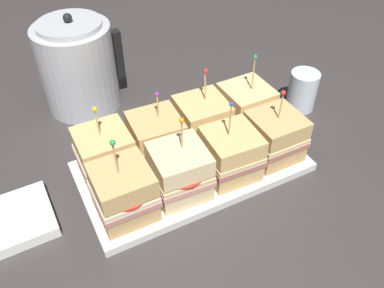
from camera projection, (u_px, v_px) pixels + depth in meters
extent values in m
plane|color=#383333|center=(192.00, 169.00, 0.86)|extent=(6.00, 6.00, 0.00)
cube|color=silver|center=(192.00, 168.00, 0.86)|extent=(0.46, 0.24, 0.01)
cube|color=silver|center=(192.00, 165.00, 0.85)|extent=(0.46, 0.24, 0.01)
cube|color=tan|center=(126.00, 204.00, 0.74)|extent=(0.10, 0.10, 0.04)
cube|color=tan|center=(124.00, 195.00, 0.73)|extent=(0.10, 0.10, 0.01)
cube|color=beige|center=(123.00, 191.00, 0.72)|extent=(0.10, 0.10, 0.01)
cylinder|color=red|center=(126.00, 195.00, 0.70)|extent=(0.07, 0.07, 0.00)
cube|color=tan|center=(122.00, 180.00, 0.70)|extent=(0.10, 0.10, 0.04)
cylinder|color=tan|center=(116.00, 160.00, 0.67)|extent=(0.00, 0.01, 0.08)
sphere|color=green|center=(113.00, 143.00, 0.64)|extent=(0.01, 0.01, 0.01)
cube|color=beige|center=(180.00, 183.00, 0.78)|extent=(0.10, 0.10, 0.04)
cube|color=tan|center=(180.00, 174.00, 0.76)|extent=(0.11, 0.11, 0.01)
cube|color=beige|center=(179.00, 170.00, 0.76)|extent=(0.11, 0.11, 0.01)
cylinder|color=red|center=(184.00, 174.00, 0.74)|extent=(0.08, 0.08, 0.00)
cube|color=beige|center=(179.00, 159.00, 0.74)|extent=(0.10, 0.10, 0.04)
cylinder|color=tan|center=(182.00, 136.00, 0.71)|extent=(0.00, 0.00, 0.07)
sphere|color=orange|center=(182.00, 120.00, 0.69)|extent=(0.01, 0.01, 0.01)
cube|color=tan|center=(230.00, 165.00, 0.82)|extent=(0.10, 0.10, 0.04)
cube|color=#B26B60|center=(231.00, 156.00, 0.80)|extent=(0.11, 0.11, 0.01)
cube|color=beige|center=(231.00, 152.00, 0.79)|extent=(0.11, 0.11, 0.01)
cube|color=#E0B771|center=(232.00, 142.00, 0.78)|extent=(0.10, 0.10, 0.04)
cylinder|color=tan|center=(230.00, 122.00, 0.74)|extent=(0.00, 0.00, 0.08)
sphere|color=blue|center=(231.00, 104.00, 0.72)|extent=(0.01, 0.01, 0.01)
cube|color=tan|center=(273.00, 147.00, 0.86)|extent=(0.10, 0.10, 0.04)
cube|color=#B26B60|center=(274.00, 138.00, 0.84)|extent=(0.10, 0.10, 0.01)
cube|color=beige|center=(275.00, 134.00, 0.83)|extent=(0.10, 0.10, 0.01)
cube|color=tan|center=(277.00, 125.00, 0.82)|extent=(0.10, 0.10, 0.04)
cylinder|color=tan|center=(281.00, 108.00, 0.79)|extent=(0.00, 0.00, 0.07)
sphere|color=red|center=(283.00, 93.00, 0.76)|extent=(0.01, 0.01, 0.01)
cube|color=tan|center=(107.00, 166.00, 0.82)|extent=(0.10, 0.10, 0.04)
cube|color=#B26B60|center=(105.00, 157.00, 0.80)|extent=(0.10, 0.10, 0.01)
cube|color=beige|center=(105.00, 153.00, 0.79)|extent=(0.10, 0.10, 0.01)
cylinder|color=red|center=(107.00, 156.00, 0.78)|extent=(0.06, 0.06, 0.00)
cube|color=#E0B771|center=(103.00, 142.00, 0.77)|extent=(0.10, 0.10, 0.04)
cylinder|color=tan|center=(98.00, 124.00, 0.74)|extent=(0.00, 0.01, 0.07)
sphere|color=yellow|center=(95.00, 109.00, 0.72)|extent=(0.01, 0.01, 0.01)
cube|color=tan|center=(157.00, 149.00, 0.85)|extent=(0.10, 0.10, 0.04)
cube|color=#B26B60|center=(156.00, 140.00, 0.84)|extent=(0.11, 0.11, 0.01)
cube|color=beige|center=(156.00, 136.00, 0.83)|extent=(0.11, 0.11, 0.01)
cube|color=tan|center=(155.00, 127.00, 0.81)|extent=(0.10, 0.10, 0.04)
cylinder|color=tan|center=(158.00, 107.00, 0.79)|extent=(0.00, 0.00, 0.07)
sphere|color=purple|center=(157.00, 94.00, 0.77)|extent=(0.01, 0.01, 0.01)
cube|color=tan|center=(202.00, 133.00, 0.89)|extent=(0.10, 0.10, 0.04)
cube|color=#B26B60|center=(202.00, 124.00, 0.88)|extent=(0.11, 0.11, 0.01)
cube|color=beige|center=(202.00, 120.00, 0.87)|extent=(0.11, 0.11, 0.01)
cylinder|color=red|center=(206.00, 122.00, 0.85)|extent=(0.07, 0.07, 0.00)
cube|color=#E0B771|center=(202.00, 110.00, 0.85)|extent=(0.10, 0.10, 0.04)
cylinder|color=tan|center=(205.00, 87.00, 0.82)|extent=(0.00, 0.01, 0.08)
sphere|color=red|center=(206.00, 71.00, 0.80)|extent=(0.01, 0.01, 0.01)
cube|color=#DBB77A|center=(244.00, 119.00, 0.93)|extent=(0.10, 0.10, 0.04)
cube|color=#B26B60|center=(245.00, 110.00, 0.91)|extent=(0.11, 0.11, 0.01)
cube|color=beige|center=(246.00, 106.00, 0.91)|extent=(0.10, 0.10, 0.01)
cylinder|color=red|center=(250.00, 108.00, 0.89)|extent=(0.06, 0.06, 0.00)
cube|color=#E8C281|center=(247.00, 96.00, 0.89)|extent=(0.10, 0.10, 0.04)
cylinder|color=tan|center=(253.00, 75.00, 0.85)|extent=(0.00, 0.00, 0.09)
sphere|color=green|center=(255.00, 57.00, 0.82)|extent=(0.01, 0.01, 0.01)
cylinder|color=#B7BABF|center=(78.00, 68.00, 0.97)|extent=(0.18, 0.18, 0.21)
cylinder|color=#B7BABF|center=(69.00, 25.00, 0.90)|extent=(0.15, 0.15, 0.01)
sphere|color=black|center=(67.00, 18.00, 0.89)|extent=(0.02, 0.02, 0.02)
cube|color=black|center=(118.00, 54.00, 1.00)|extent=(0.02, 0.02, 0.12)
cylinder|color=silver|center=(302.00, 91.00, 0.99)|extent=(0.07, 0.07, 0.10)
cube|color=white|center=(16.00, 220.00, 0.75)|extent=(0.13, 0.13, 0.02)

